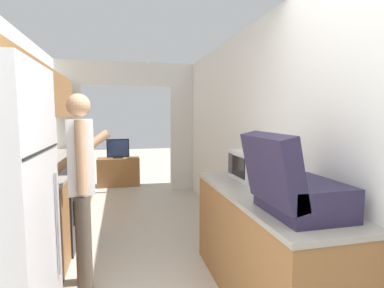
{
  "coord_description": "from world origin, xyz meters",
  "views": [
    {
      "loc": [
        -0.14,
        -1.17,
        1.53
      ],
      "look_at": [
        0.87,
        3.04,
        1.09
      ],
      "focal_mm": 28.0,
      "sensor_mm": 36.0,
      "label": 1
    }
  ],
  "objects_px": {
    "person": "(81,186)",
    "tv_cabinet": "(119,172)",
    "suitcase": "(292,187)",
    "microwave": "(253,165)",
    "range_oven": "(48,209)",
    "television": "(118,149)",
    "knife": "(51,162)"
  },
  "relations": [
    {
      "from": "suitcase",
      "to": "microwave",
      "type": "xyz_separation_m",
      "value": [
        0.19,
        0.98,
        -0.03
      ]
    },
    {
      "from": "tv_cabinet",
      "to": "television",
      "type": "height_order",
      "value": "television"
    },
    {
      "from": "range_oven",
      "to": "microwave",
      "type": "xyz_separation_m",
      "value": [
        2.05,
        -0.98,
        0.58
      ]
    },
    {
      "from": "person",
      "to": "tv_cabinet",
      "type": "height_order",
      "value": "person"
    },
    {
      "from": "tv_cabinet",
      "to": "knife",
      "type": "distance_m",
      "value": 2.58
    },
    {
      "from": "person",
      "to": "tv_cabinet",
      "type": "bearing_deg",
      "value": -12.47
    },
    {
      "from": "suitcase",
      "to": "knife",
      "type": "height_order",
      "value": "suitcase"
    },
    {
      "from": "range_oven",
      "to": "microwave",
      "type": "distance_m",
      "value": 2.35
    },
    {
      "from": "suitcase",
      "to": "range_oven",
      "type": "bearing_deg",
      "value": 133.51
    },
    {
      "from": "person",
      "to": "microwave",
      "type": "xyz_separation_m",
      "value": [
        1.56,
        -0.05,
        0.12
      ]
    },
    {
      "from": "person",
      "to": "suitcase",
      "type": "bearing_deg",
      "value": -135.35
    },
    {
      "from": "suitcase",
      "to": "television",
      "type": "relative_size",
      "value": 1.2
    },
    {
      "from": "person",
      "to": "knife",
      "type": "xyz_separation_m",
      "value": [
        -0.54,
        1.46,
        -0.01
      ]
    },
    {
      "from": "range_oven",
      "to": "person",
      "type": "distance_m",
      "value": 1.14
    },
    {
      "from": "suitcase",
      "to": "microwave",
      "type": "relative_size",
      "value": 1.16
    },
    {
      "from": "microwave",
      "to": "television",
      "type": "xyz_separation_m",
      "value": [
        -1.29,
        3.84,
        -0.24
      ]
    },
    {
      "from": "television",
      "to": "suitcase",
      "type": "bearing_deg",
      "value": -77.19
    },
    {
      "from": "range_oven",
      "to": "microwave",
      "type": "height_order",
      "value": "microwave"
    },
    {
      "from": "knife",
      "to": "suitcase",
      "type": "bearing_deg",
      "value": -73.69
    },
    {
      "from": "suitcase",
      "to": "television",
      "type": "bearing_deg",
      "value": 102.81
    },
    {
      "from": "range_oven",
      "to": "tv_cabinet",
      "type": "xyz_separation_m",
      "value": [
        0.76,
        2.9,
        -0.16
      ]
    },
    {
      "from": "television",
      "to": "knife",
      "type": "height_order",
      "value": "television"
    },
    {
      "from": "range_oven",
      "to": "suitcase",
      "type": "distance_m",
      "value": 2.77
    },
    {
      "from": "television",
      "to": "knife",
      "type": "bearing_deg",
      "value": -109.37
    },
    {
      "from": "range_oven",
      "to": "suitcase",
      "type": "xyz_separation_m",
      "value": [
        1.86,
        -1.96,
        0.62
      ]
    },
    {
      "from": "person",
      "to": "television",
      "type": "distance_m",
      "value": 3.8
    },
    {
      "from": "microwave",
      "to": "tv_cabinet",
      "type": "bearing_deg",
      "value": 108.36
    },
    {
      "from": "suitcase",
      "to": "television",
      "type": "height_order",
      "value": "suitcase"
    },
    {
      "from": "suitcase",
      "to": "knife",
      "type": "relative_size",
      "value": 1.83
    },
    {
      "from": "range_oven",
      "to": "television",
      "type": "relative_size",
      "value": 2.24
    },
    {
      "from": "knife",
      "to": "tv_cabinet",
      "type": "bearing_deg",
      "value": 49.74
    },
    {
      "from": "suitcase",
      "to": "microwave",
      "type": "height_order",
      "value": "suitcase"
    }
  ]
}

